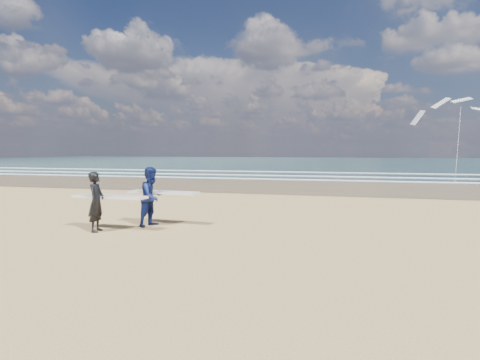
% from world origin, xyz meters
% --- Properties ---
extents(ocean, '(220.00, 100.00, 0.02)m').
position_xyz_m(ocean, '(20.00, 72.00, 0.01)').
color(ocean, '#1A363A').
rests_on(ocean, ground).
extents(surfer_near, '(2.22, 0.99, 1.67)m').
position_xyz_m(surfer_near, '(0.57, 0.97, 0.85)').
color(surfer_near, black).
rests_on(surfer_near, ground).
extents(surfer_far, '(2.23, 1.17, 1.76)m').
position_xyz_m(surfer_far, '(1.60, 2.20, 0.89)').
color(surfer_far, '#0C1647').
rests_on(surfer_far, ground).
extents(kite_1, '(6.76, 4.84, 7.49)m').
position_xyz_m(kite_1, '(14.56, 26.84, 4.42)').
color(kite_1, slate).
rests_on(kite_1, ground).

